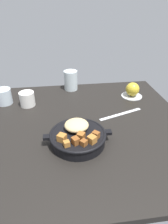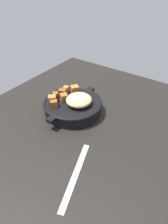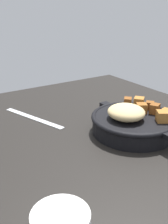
{
  "view_description": "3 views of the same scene",
  "coord_description": "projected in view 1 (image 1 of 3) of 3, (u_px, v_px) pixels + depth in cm",
  "views": [
    {
      "loc": [
        -9.77,
        -69.65,
        48.68
      ],
      "look_at": [
        -0.47,
        -0.68,
        6.63
      ],
      "focal_mm": 31.66,
      "sensor_mm": 36.0,
      "label": 1
    },
    {
      "loc": [
        46.01,
        28.17,
        46.92
      ],
      "look_at": [
        0.62,
        -3.4,
        6.38
      ],
      "focal_mm": 34.63,
      "sensor_mm": 36.0,
      "label": 2
    },
    {
      "loc": [
        -48.38,
        31.76,
        30.36
      ],
      "look_at": [
        1.74,
        -0.96,
        5.91
      ],
      "focal_mm": 42.81,
      "sensor_mm": 36.0,
      "label": 3
    }
  ],
  "objects": [
    {
      "name": "red_apple",
      "position": [
        133.0,
        89.0,
        1.06
      ],
      "size": [
        7.28,
        7.28,
        7.28
      ],
      "primitive_type": "sphere",
      "color": "gold",
      "rests_on": "saucer_plate"
    },
    {
      "name": "ceramic_mug_white",
      "position": [
        27.0,
        99.0,
        0.98
      ],
      "size": [
        7.34,
        7.34,
        7.13
      ],
      "primitive_type": "cylinder",
      "color": "silver",
      "rests_on": "ground_plane"
    },
    {
      "name": "butter_knife",
      "position": [
        121.0,
        114.0,
        0.92
      ],
      "size": [
        21.77,
        8.86,
        0.36
      ],
      "primitive_type": "cube",
      "rotation": [
        0.0,
        0.0,
        0.33
      ],
      "color": "silver",
      "rests_on": "ground_plane"
    },
    {
      "name": "water_glass_tall",
      "position": [
        71.0,
        80.0,
        1.14
      ],
      "size": [
        7.74,
        7.74,
        11.08
      ],
      "primitive_type": "cylinder",
      "color": "silver",
      "rests_on": "ground_plane"
    },
    {
      "name": "cast_iron_skillet",
      "position": [
        78.0,
        136.0,
        0.73
      ],
      "size": [
        25.44,
        21.17,
        7.93
      ],
      "color": "black",
      "rests_on": "ground_plane"
    },
    {
      "name": "saucer_plate",
      "position": [
        132.0,
        96.0,
        1.08
      ],
      "size": [
        11.23,
        11.23,
        0.6
      ],
      "primitive_type": "cylinder",
      "color": "#B7BABF",
      "rests_on": "ground_plane"
    },
    {
      "name": "ground_plane",
      "position": [
        85.0,
        126.0,
        0.86
      ],
      "size": [
        90.97,
        86.91,
        2.4
      ],
      "primitive_type": "cube",
      "color": "black"
    },
    {
      "name": "water_glass_short",
      "position": [
        4.0,
        96.0,
        1.0
      ],
      "size": [
        7.91,
        7.91,
        7.8
      ],
      "primitive_type": "cylinder",
      "color": "silver",
      "rests_on": "ground_plane"
    }
  ]
}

